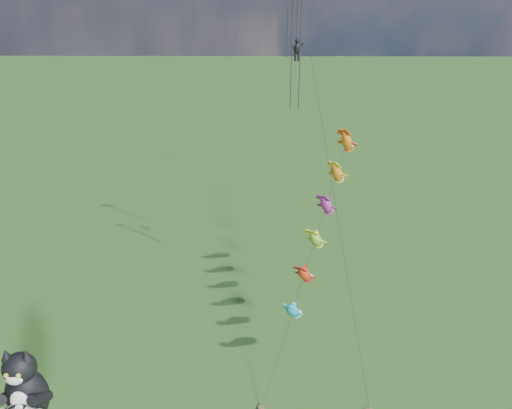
{
  "coord_description": "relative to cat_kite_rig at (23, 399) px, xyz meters",
  "views": [
    {
      "loc": [
        7.92,
        -19.72,
        24.98
      ],
      "look_at": [
        7.58,
        11.4,
        10.49
      ],
      "focal_mm": 35.0,
      "sensor_mm": 36.0,
      "label": 1
    }
  ],
  "objects": [
    {
      "name": "cat_kite_rig",
      "position": [
        0.0,
        0.0,
        0.0
      ],
      "size": [
        2.36,
        4.07,
        10.05
      ],
      "rotation": [
        0.0,
        0.0,
        0.32
      ],
      "color": "brown",
      "rests_on": "ground"
    },
    {
      "name": "fish_windsock_rig",
      "position": [
        14.88,
        14.2,
        1.76
      ],
      "size": [
        7.5,
        14.2,
        16.48
      ],
      "rotation": [
        0.0,
        0.0,
        -0.16
      ],
      "color": "brown",
      "rests_on": "ground"
    },
    {
      "name": "parafoil_rig",
      "position": [
        13.36,
        20.38,
        13.33
      ],
      "size": [
        5.28,
        16.96,
        27.76
      ],
      "rotation": [
        0.0,
        0.0,
        0.36
      ],
      "color": "brown",
      "rests_on": "ground"
    }
  ]
}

